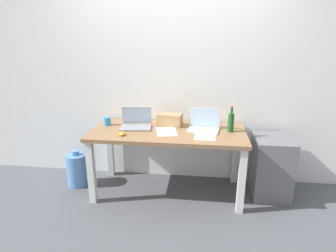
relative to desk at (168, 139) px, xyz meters
name	(u,v)px	position (x,y,z in m)	size (l,w,h in m)	color
ground_plane	(168,191)	(0.00, 0.00, -0.65)	(8.00, 8.00, 0.00)	#515459
back_wall	(173,74)	(0.00, 0.44, 0.65)	(5.20, 0.08, 2.60)	white
desk	(168,139)	(0.00, 0.00, 0.00)	(1.67, 0.76, 0.74)	olive
laptop_left	(136,123)	(-0.37, 0.07, 0.15)	(0.36, 0.30, 0.23)	gray
laptop_right	(204,126)	(0.39, 0.06, 0.15)	(0.35, 0.26, 0.23)	silver
beer_bottle	(231,122)	(0.67, 0.04, 0.21)	(0.07, 0.07, 0.27)	#1E5123
computer_mouse	(122,134)	(-0.45, -0.21, 0.12)	(0.06, 0.10, 0.03)	gold
cardboard_box	(170,120)	(0.00, 0.18, 0.17)	(0.27, 0.15, 0.14)	tan
coffee_mug	(107,121)	(-0.72, 0.11, 0.15)	(0.08, 0.08, 0.10)	#338CC6
paper_sheet_front_right	(205,135)	(0.40, -0.12, 0.10)	(0.21, 0.30, 0.00)	white
paper_sheet_center	(167,132)	(-0.01, -0.05, 0.10)	(0.21, 0.30, 0.00)	white
water_cooler_jug	(77,169)	(-1.10, 0.02, -0.45)	(0.24, 0.24, 0.44)	#598CC6
filing_cabinet	(271,166)	(1.15, 0.09, -0.31)	(0.40, 0.48, 0.68)	slate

